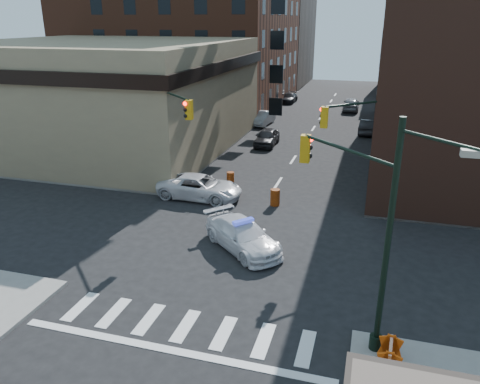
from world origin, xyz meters
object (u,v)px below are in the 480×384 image
Objects in this scene: police_car at (243,235)px; pickup at (200,187)px; parked_car_enear at (368,127)px; pedestrian_a at (180,169)px; barrel_bank at (230,179)px; barricade_se_a at (390,356)px; parked_car_wfar at (263,118)px; barricade_nw_a at (129,178)px; parked_car_wnear at (267,137)px; pedestrian_b at (135,174)px; barrel_road at (275,197)px.

pickup is at bearing 78.41° from police_car.
pedestrian_a is (-12.02, -19.12, 0.32)m from parked_car_enear.
barricade_se_a reaches higher than barrel_bank.
pedestrian_a reaches higher than parked_car_wfar.
pedestrian_a reaches higher than barricade_nw_a.
barricade_nw_a is at bearing 86.53° from pickup.
barricade_nw_a is at bearing -115.70° from pedestrian_a.
pickup reaches higher than police_car.
parked_car_wnear is 3.74× the size of barricade_se_a.
parked_car_wnear is 15.06m from pedestrian_b.
police_car is at bearing -72.26° from parked_car_wfar.
barrel_road is (-4.84, -21.23, -0.20)m from parked_car_enear.
parked_car_wnear is at bearing 43.71° from parked_car_enear.
barricade_nw_a is (-2.95, -1.70, -0.37)m from pedestrian_a.
pickup is at bearing 69.32° from parked_car_enear.
barricade_se_a is (13.75, -15.18, -0.45)m from pedestrian_a.
barrel_road is (3.77, -14.00, -0.23)m from parked_car_wnear.
barrel_road is at bearing 30.43° from barricade_se_a.
barricade_nw_a is (-3.97, -21.93, -0.06)m from parked_car_wfar.
barrel_road is 14.63m from barricade_se_a.
parked_car_enear is 25.64m from barricade_nw_a.
pedestrian_b is 9.50m from barrel_road.
parked_car_enear is 3.70× the size of barricade_se_a.
pedestrian_b is 1.62× the size of barricade_se_a.
parked_car_wfar is at bearing 23.51° from barricade_se_a.
pedestrian_a is 3.43m from barricade_nw_a.
parked_car_wfar is 3.19× the size of barricade_nw_a.
pedestrian_b reaches higher than barrel_road.
pedestrian_a is (-1.02, -20.22, 0.32)m from parked_car_wfar.
police_car is at bearing -15.81° from pedestrian_a.
parked_car_wfar is 22.51m from pedestrian_b.
parked_car_enear is (8.61, 7.23, -0.03)m from parked_car_wnear.
barrel_bank is (5.74, 2.75, -0.64)m from pedestrian_b.
barrel_bank is at bearing 142.97° from barrel_road.
parked_car_wfar is 2.31× the size of pedestrian_b.
parked_car_enear is at bearing 30.62° from police_car.
barricade_nw_a reaches higher than barrel_bank.
barricade_nw_a is at bearing 97.73° from police_car.
pedestrian_b reaches higher than barricade_nw_a.
pickup is 17.25m from barricade_se_a.
parked_car_wnear is at bearing 108.37° from pedestrian_a.
barricade_se_a is (1.73, -34.30, -0.12)m from parked_car_enear.
parked_car_wfar is 4.78× the size of barrel_bank.
police_car is 0.93× the size of pickup.
pickup is 1.23× the size of parked_car_wnear.
barrel_road reaches higher than barrel_bank.
pickup is 2.84× the size of pedestrian_b.
parked_car_wnear is 14.50m from barrel_road.
pedestrian_b is at bearing 89.88° from pickup.
police_car reaches higher than parked_car_wfar.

